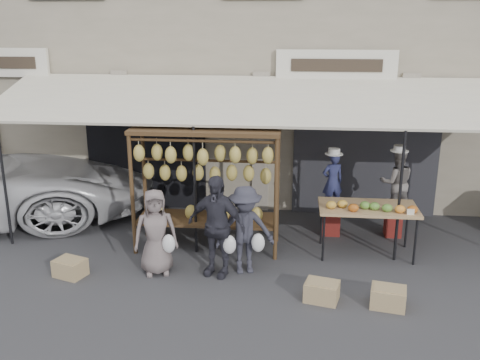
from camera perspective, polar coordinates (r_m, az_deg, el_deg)
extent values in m
plane|color=#2D2D30|center=(8.65, 0.61, -11.04)|extent=(90.00, 90.00, 0.00)
cube|color=gray|center=(14.14, 3.12, 14.64)|extent=(24.00, 6.00, 7.00)
cube|color=#232328|center=(11.52, 13.20, 2.37)|extent=(3.00, 0.10, 2.50)
cube|color=black|center=(11.85, -9.97, 2.97)|extent=(2.60, 0.10, 2.50)
cube|color=silver|center=(11.08, 10.24, 11.97)|extent=(2.40, 0.10, 0.60)
cube|color=silver|center=(12.66, -23.97, 11.40)|extent=(2.00, 0.10, 0.60)
cube|color=beige|center=(10.04, 1.86, 8.58)|extent=(10.00, 2.34, 0.63)
cylinder|color=black|center=(10.58, -23.81, -0.49)|extent=(0.05, 0.05, 2.30)
cylinder|color=black|center=(9.38, -4.82, -1.18)|extent=(0.05, 0.05, 2.30)
cylinder|color=black|center=(9.40, 16.66, -1.80)|extent=(0.05, 0.05, 2.30)
cylinder|color=#473019|center=(9.48, -11.43, -1.59)|extent=(0.07, 0.07, 2.20)
cylinder|color=#473019|center=(9.07, 3.86, -2.12)|extent=(0.07, 0.07, 2.20)
cylinder|color=#473019|center=(10.21, -10.14, -0.17)|extent=(0.07, 0.07, 2.20)
cylinder|color=#473019|center=(9.83, 4.03, -0.61)|extent=(0.07, 0.07, 2.20)
cube|color=#473019|center=(9.29, -3.68, 5.37)|extent=(2.60, 0.90, 0.07)
cylinder|color=#473019|center=(8.98, -4.03, 4.18)|extent=(2.50, 0.05, 0.05)
cylinder|color=#473019|center=(9.65, -3.33, 5.09)|extent=(2.50, 0.05, 0.05)
cylinder|color=#473019|center=(9.41, -3.62, 2.09)|extent=(2.50, 0.05, 0.05)
cube|color=#473019|center=(9.75, -3.50, -4.17)|extent=(2.50, 0.80, 0.05)
ellipsoid|color=#CFB951|center=(9.28, -10.72, 2.84)|extent=(0.20, 0.18, 0.30)
ellipsoid|color=#CFB951|center=(9.35, -8.84, 2.95)|extent=(0.20, 0.18, 0.30)
ellipsoid|color=#CFB951|center=(9.14, -7.40, 2.68)|extent=(0.20, 0.18, 0.30)
ellipsoid|color=#CFB951|center=(9.22, -5.53, 2.94)|extent=(0.20, 0.18, 0.30)
ellipsoid|color=#CFB951|center=(9.04, -3.99, 2.46)|extent=(0.20, 0.18, 0.30)
ellipsoid|color=#CFB951|center=(9.13, -2.14, 2.87)|extent=(0.20, 0.18, 0.30)
ellipsoid|color=#CFB951|center=(8.95, -0.52, 2.71)|extent=(0.20, 0.18, 0.30)
ellipsoid|color=#CFB951|center=(9.08, 1.31, 2.58)|extent=(0.20, 0.18, 0.30)
ellipsoid|color=#CFB951|center=(8.91, 3.00, 2.64)|extent=(0.20, 0.18, 0.30)
ellipsoid|color=#CFB951|center=(9.69, -9.73, 0.95)|extent=(0.20, 0.18, 0.30)
ellipsoid|color=#CFB951|center=(9.63, -8.00, 0.79)|extent=(0.20, 0.18, 0.30)
ellipsoid|color=#CFB951|center=(9.56, -6.25, 0.71)|extent=(0.20, 0.18, 0.30)
ellipsoid|color=#CFB951|center=(9.50, -4.49, 0.79)|extent=(0.20, 0.18, 0.30)
ellipsoid|color=#CFB951|center=(9.46, -2.69, 0.59)|extent=(0.20, 0.18, 0.30)
ellipsoid|color=#CFB951|center=(9.41, -0.89, 0.78)|extent=(0.20, 0.18, 0.30)
ellipsoid|color=#CFB951|center=(9.38, 0.93, 0.72)|extent=(0.20, 0.18, 0.30)
ellipsoid|color=#CFB951|center=(9.37, 2.76, 0.42)|extent=(0.20, 0.18, 0.30)
cube|color=tan|center=(9.61, 13.50, -2.89)|extent=(1.70, 0.90, 0.05)
cylinder|color=black|center=(9.35, 8.89, -6.14)|extent=(0.04, 0.04, 0.85)
cylinder|color=black|center=(9.57, 18.19, -6.27)|extent=(0.04, 0.04, 0.85)
cylinder|color=black|center=(10.03, 8.69, -4.49)|extent=(0.04, 0.04, 0.85)
cylinder|color=black|center=(10.24, 17.35, -4.66)|extent=(0.04, 0.04, 0.85)
ellipsoid|color=gold|center=(9.33, 9.71, -2.63)|extent=(0.18, 0.14, 0.14)
ellipsoid|color=gold|center=(9.42, 10.88, -2.51)|extent=(0.18, 0.14, 0.14)
ellipsoid|color=#B25919|center=(9.26, 12.00, -2.91)|extent=(0.18, 0.14, 0.14)
ellipsoid|color=#598C33|center=(9.43, 13.19, -2.64)|extent=(0.18, 0.14, 0.14)
ellipsoid|color=#598C33|center=(9.42, 14.15, -2.73)|extent=(0.18, 0.14, 0.14)
ellipsoid|color=#598C33|center=(9.39, 15.43, -2.89)|extent=(0.18, 0.14, 0.14)
ellipsoid|color=orange|center=(9.39, 16.71, -2.99)|extent=(0.18, 0.14, 0.14)
ellipsoid|color=#B25919|center=(9.43, 17.91, -3.01)|extent=(0.18, 0.14, 0.14)
imported|color=navy|center=(10.32, 9.84, -0.16)|extent=(0.48, 0.39, 1.14)
imported|color=slate|center=(10.50, 16.36, -0.28)|extent=(0.65, 0.52, 1.30)
imported|color=slate|center=(8.81, -8.99, -5.51)|extent=(0.81, 0.64, 1.44)
imported|color=#2E2D37|center=(8.64, -2.57, -4.90)|extent=(1.07, 0.69, 1.69)
imported|color=#2F2F39|center=(8.73, 0.52, -5.35)|extent=(1.07, 0.77, 1.49)
cube|color=maroon|center=(10.59, 9.62, -4.40)|extent=(0.42, 0.42, 0.49)
cube|color=maroon|center=(10.77, 15.99, -4.66)|extent=(0.35, 0.35, 0.43)
cube|color=tan|center=(8.22, 8.71, -11.66)|extent=(0.56, 0.48, 0.29)
cube|color=tan|center=(8.26, 15.52, -11.97)|extent=(0.56, 0.46, 0.30)
cube|color=tan|center=(9.26, -17.66, -8.91)|extent=(0.57, 0.50, 0.29)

